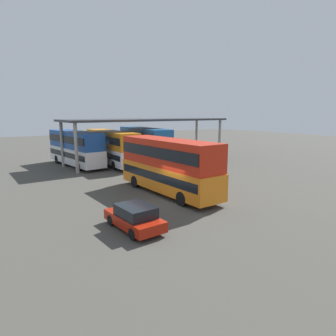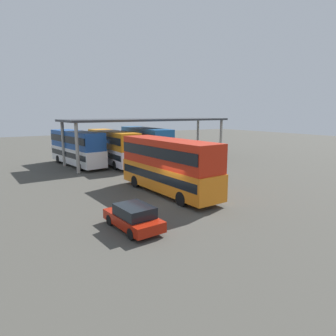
{
  "view_description": "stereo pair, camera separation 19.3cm",
  "coord_description": "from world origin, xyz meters",
  "px_view_note": "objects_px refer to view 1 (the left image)",
  "views": [
    {
      "loc": [
        -11.36,
        -16.11,
        6.15
      ],
      "look_at": [
        0.81,
        2.3,
        2.0
      ],
      "focal_mm": 31.39,
      "sensor_mm": 36.0,
      "label": 1
    },
    {
      "loc": [
        -11.2,
        -16.22,
        6.15
      ],
      "look_at": [
        0.81,
        2.3,
        2.0
      ],
      "focal_mm": 31.39,
      "sensor_mm": 36.0,
      "label": 2
    }
  ],
  "objects_px": {
    "double_decker_mid_row": "(111,146)",
    "double_decker_near_canopy": "(76,147)",
    "double_decker_main": "(168,164)",
    "parked_hatchback": "(135,217)",
    "double_decker_far_right": "(144,143)"
  },
  "relations": [
    {
      "from": "double_decker_main",
      "to": "double_decker_near_canopy",
      "type": "height_order",
      "value": "double_decker_main"
    },
    {
      "from": "double_decker_main",
      "to": "parked_hatchback",
      "type": "xyz_separation_m",
      "value": [
        -5.44,
        -5.01,
        -1.63
      ]
    },
    {
      "from": "double_decker_far_right",
      "to": "double_decker_mid_row",
      "type": "bearing_deg",
      "value": 87.72
    },
    {
      "from": "parked_hatchback",
      "to": "double_decker_mid_row",
      "type": "height_order",
      "value": "double_decker_mid_row"
    },
    {
      "from": "double_decker_near_canopy",
      "to": "double_decker_mid_row",
      "type": "bearing_deg",
      "value": -115.22
    },
    {
      "from": "double_decker_far_right",
      "to": "double_decker_near_canopy",
      "type": "bearing_deg",
      "value": 81.95
    },
    {
      "from": "double_decker_near_canopy",
      "to": "double_decker_far_right",
      "type": "bearing_deg",
      "value": -109.19
    },
    {
      "from": "double_decker_main",
      "to": "parked_hatchback",
      "type": "height_order",
      "value": "double_decker_main"
    },
    {
      "from": "double_decker_main",
      "to": "parked_hatchback",
      "type": "relative_size",
      "value": 2.58
    },
    {
      "from": "double_decker_mid_row",
      "to": "double_decker_main",
      "type": "bearing_deg",
      "value": 175.38
    },
    {
      "from": "double_decker_far_right",
      "to": "parked_hatchback",
      "type": "bearing_deg",
      "value": 153.93
    },
    {
      "from": "parked_hatchback",
      "to": "double_decker_mid_row",
      "type": "distance_m",
      "value": 20.99
    },
    {
      "from": "double_decker_mid_row",
      "to": "double_decker_near_canopy",
      "type": "bearing_deg",
      "value": 73.02
    },
    {
      "from": "double_decker_near_canopy",
      "to": "double_decker_main",
      "type": "bearing_deg",
      "value": -178.5
    },
    {
      "from": "parked_hatchback",
      "to": "double_decker_main",
      "type": "bearing_deg",
      "value": -51.18
    }
  ]
}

